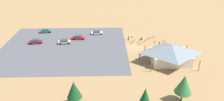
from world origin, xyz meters
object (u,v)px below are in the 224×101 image
Objects in this scene: lot_sign at (132,38)px; bicycle_green_yard_front at (148,38)px; bicycle_black_mid_cluster at (169,47)px; bicycle_yellow_by_bin at (131,43)px; visitor_near_lot at (159,43)px; bicycle_purple_lone_east at (165,41)px; visitor_at_bikes at (129,38)px; trash_bin at (141,39)px; car_green_near_entry at (45,31)px; pine_far_east at (145,99)px; car_tan_second_row at (64,42)px; bicycle_orange_lone_west at (153,37)px; bicycle_red_yard_center at (139,44)px; pine_midwest at (74,90)px; car_maroon_aisle_side at (35,41)px; bicycle_blue_near_porch at (144,42)px; bicycle_silver_edge_north at (134,40)px; bicycle_white_front_row at (139,41)px; car_red_far_end at (78,37)px; bicycle_yellow_yard_right at (154,48)px; bike_pavilion at (171,52)px; bicycle_teal_edge_south at (155,42)px; pine_mideast at (184,84)px; visitor_by_pavilion at (140,56)px.

bicycle_green_yard_front is at bearing -160.79° from lot_sign.
bicycle_yellow_by_bin is at bearing -14.79° from bicycle_black_mid_cluster.
bicycle_purple_lone_east is at bearing -132.13° from visitor_near_lot.
visitor_at_bikes is at bearing -27.92° from visitor_near_lot.
trash_bin is 0.20× the size of car_green_near_entry.
pine_far_east is at bearing 72.17° from visitor_near_lot.
bicycle_purple_lone_east is (-7.69, 2.29, -0.08)m from trash_bin.
car_tan_second_row is (34.47, 0.21, 0.39)m from bicycle_purple_lone_east.
bicycle_red_yard_center is (5.67, 5.96, 0.02)m from bicycle_orange_lone_west.
pine_midwest is 36.71m from car_maroon_aisle_side.
car_green_near_entry reaches higher than bicycle_black_mid_cluster.
bicycle_purple_lone_east is at bearing -179.66° from car_tan_second_row.
car_tan_second_row reaches higher than bicycle_blue_near_porch.
visitor_near_lot reaches higher than bicycle_yellow_by_bin.
bicycle_silver_edge_north is 1.25× the size of bicycle_white_front_row.
car_red_far_end is (3.38, -35.41, -3.21)m from pine_midwest.
bicycle_red_yard_center is 5.16m from bicycle_yellow_yard_right.
pine_midwest is at bearing 45.08° from bicycle_black_mid_cluster.
bike_pavilion is 15.23m from bicycle_blue_near_porch.
bicycle_red_yard_center is at bearing 175.46° from car_tan_second_row.
bicycle_red_yard_center is at bearing 13.81° from bicycle_purple_lone_east.
lot_sign is 1.27× the size of bicycle_teal_edge_south.
bike_pavilion is 14.65m from bicycle_purple_lone_east.
car_tan_second_row reaches higher than bicycle_purple_lone_east.
bicycle_orange_lone_west is at bearing -47.92° from bicycle_purple_lone_east.
pine_midwest is 34.89m from bicycle_yellow_yard_right.
bicycle_white_front_row is 21.62m from car_red_far_end.
bike_pavilion reaches higher than bicycle_purple_lone_east.
pine_mideast is at bearing 103.35° from visitor_at_bikes.
bike_pavilion is 44.68m from car_maroon_aisle_side.
visitor_by_pavilion reaches higher than bicycle_silver_edge_north.
bicycle_purple_lone_east is at bearing -130.97° from visitor_by_pavilion.
bicycle_teal_edge_south is 1.02× the size of visitor_near_lot.
visitor_at_bikes reaches higher than car_green_near_entry.
bike_pavilion reaches higher than visitor_by_pavilion.
car_tan_second_row reaches higher than bicycle_white_front_row.
lot_sign is 32.61m from pine_mideast.
pine_mideast reaches higher than bicycle_purple_lone_east.
pine_mideast is at bearing 82.21° from bicycle_purple_lone_east.
visitor_near_lot is 10.93m from visitor_at_bikes.
lot_sign is at bearing 26.63° from trash_bin.
bicycle_silver_edge_north is at bearing -46.44° from bicycle_yellow_yard_right.
pine_mideast is 51.08m from car_maroon_aisle_side.
bicycle_yellow_yard_right is 0.35× the size of car_maroon_aisle_side.
pine_mideast is at bearing 91.45° from bicycle_green_yard_front.
bicycle_silver_edge_north is 0.36× the size of car_maroon_aisle_side.
bicycle_purple_lone_east is at bearing -171.28° from bicycle_teal_edge_south.
bicycle_red_yard_center is at bearing 125.33° from visitor_at_bikes.
bicycle_white_front_row is 0.77× the size of visitor_near_lot.
bicycle_black_mid_cluster reaches higher than bicycle_green_yard_front.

